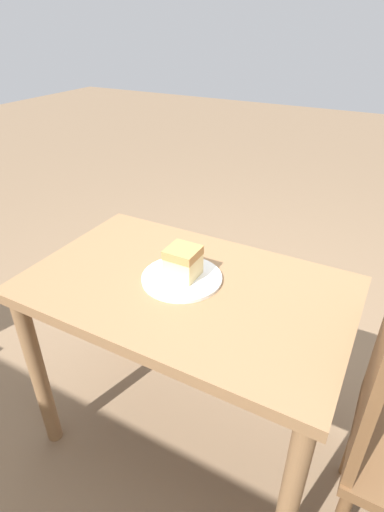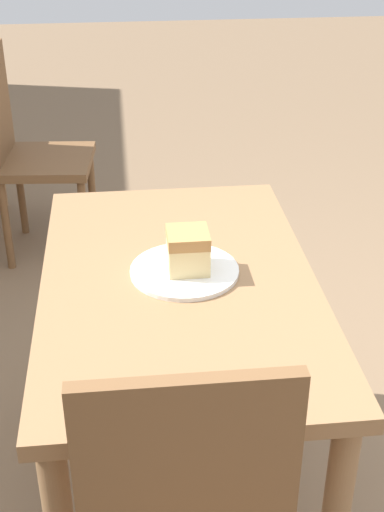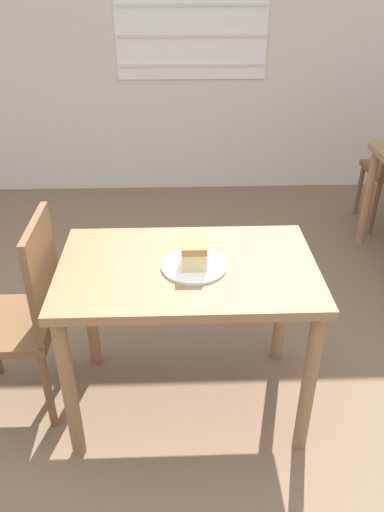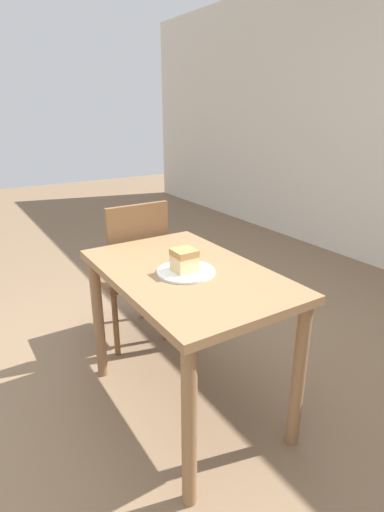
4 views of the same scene
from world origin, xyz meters
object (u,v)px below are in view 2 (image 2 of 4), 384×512
plate (185,271)px  cake_slice (188,250)px  chair_far_corner (28,148)px  dining_table_near (179,320)px

plate → cake_slice: 0.06m
chair_far_corner → plate: 1.71m
dining_table_near → plate: size_ratio=3.95×
dining_table_near → cake_slice: size_ratio=10.36×
chair_far_corner → plate: (-1.59, -0.56, 0.26)m
dining_table_near → chair_far_corner: size_ratio=1.11×
dining_table_near → cake_slice: bearing=-44.6°
dining_table_near → cake_slice: (0.03, -0.03, 0.19)m
plate → cake_slice: cake_slice is taller
dining_table_near → chair_far_corner: (1.62, 0.54, -0.13)m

